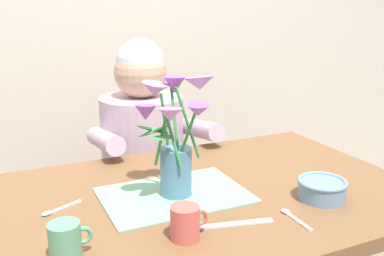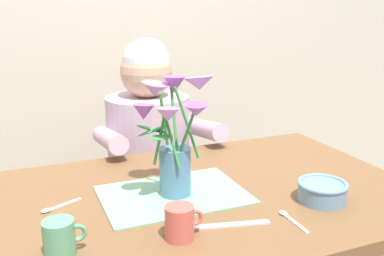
{
  "view_description": "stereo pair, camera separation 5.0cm",
  "coord_description": "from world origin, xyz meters",
  "px_view_note": "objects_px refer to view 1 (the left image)",
  "views": [
    {
      "loc": [
        -0.53,
        -1.03,
        1.25
      ],
      "look_at": [
        -0.03,
        0.05,
        0.92
      ],
      "focal_mm": 40.58,
      "sensor_mm": 36.0,
      "label": 1
    },
    {
      "loc": [
        -0.48,
        -1.05,
        1.25
      ],
      "look_at": [
        -0.03,
        0.05,
        0.92
      ],
      "focal_mm": 40.58,
      "sensor_mm": 36.0,
      "label": 2
    }
  ],
  "objects_px": {
    "seated_person": "(144,175)",
    "coffee_cup": "(66,241)",
    "flower_vase": "(175,135)",
    "ceramic_bowl": "(322,188)",
    "tea_cup": "(186,222)",
    "dinner_knife": "(236,224)"
  },
  "relations": [
    {
      "from": "dinner_knife",
      "to": "seated_person",
      "type": "bearing_deg",
      "value": 100.2
    },
    {
      "from": "ceramic_bowl",
      "to": "coffee_cup",
      "type": "bearing_deg",
      "value": -179.69
    },
    {
      "from": "ceramic_bowl",
      "to": "seated_person",
      "type": "bearing_deg",
      "value": 107.69
    },
    {
      "from": "seated_person",
      "to": "flower_vase",
      "type": "height_order",
      "value": "seated_person"
    },
    {
      "from": "dinner_knife",
      "to": "coffee_cup",
      "type": "relative_size",
      "value": 2.04
    },
    {
      "from": "seated_person",
      "to": "tea_cup",
      "type": "xyz_separation_m",
      "value": [
        -0.18,
        -0.83,
        0.22
      ]
    },
    {
      "from": "flower_vase",
      "to": "ceramic_bowl",
      "type": "xyz_separation_m",
      "value": [
        0.36,
        -0.19,
        -0.15
      ]
    },
    {
      "from": "seated_person",
      "to": "tea_cup",
      "type": "relative_size",
      "value": 12.2
    },
    {
      "from": "flower_vase",
      "to": "tea_cup",
      "type": "height_order",
      "value": "flower_vase"
    },
    {
      "from": "seated_person",
      "to": "flower_vase",
      "type": "relative_size",
      "value": 3.38
    },
    {
      "from": "seated_person",
      "to": "coffee_cup",
      "type": "distance_m",
      "value": 0.93
    },
    {
      "from": "ceramic_bowl",
      "to": "dinner_knife",
      "type": "bearing_deg",
      "value": -174.05
    },
    {
      "from": "ceramic_bowl",
      "to": "dinner_knife",
      "type": "relative_size",
      "value": 0.72
    },
    {
      "from": "flower_vase",
      "to": "ceramic_bowl",
      "type": "height_order",
      "value": "flower_vase"
    },
    {
      "from": "seated_person",
      "to": "ceramic_bowl",
      "type": "bearing_deg",
      "value": -75.93
    },
    {
      "from": "coffee_cup",
      "to": "seated_person",
      "type": "bearing_deg",
      "value": 61.23
    },
    {
      "from": "flower_vase",
      "to": "tea_cup",
      "type": "distance_m",
      "value": 0.27
    },
    {
      "from": "coffee_cup",
      "to": "flower_vase",
      "type": "bearing_deg",
      "value": 29.93
    },
    {
      "from": "flower_vase",
      "to": "coffee_cup",
      "type": "bearing_deg",
      "value": -150.07
    },
    {
      "from": "dinner_knife",
      "to": "tea_cup",
      "type": "xyz_separation_m",
      "value": [
        -0.14,
        -0.01,
        0.04
      ]
    },
    {
      "from": "dinner_knife",
      "to": "coffee_cup",
      "type": "height_order",
      "value": "coffee_cup"
    },
    {
      "from": "flower_vase",
      "to": "tea_cup",
      "type": "xyz_separation_m",
      "value": [
        -0.07,
        -0.22,
        -0.14
      ]
    }
  ]
}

